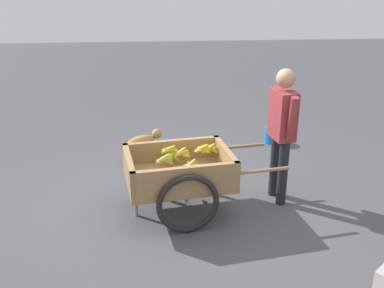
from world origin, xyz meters
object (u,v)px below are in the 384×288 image
(vendor_person, at_px, (282,125))
(fruit_cart, at_px, (179,174))
(dog, at_px, (143,141))
(plastic_bucket, at_px, (272,135))

(vendor_person, bearing_deg, fruit_cart, 8.57)
(fruit_cart, bearing_deg, vendor_person, -171.43)
(fruit_cart, relative_size, dog, 3.04)
(vendor_person, distance_m, plastic_bucket, 1.96)
(fruit_cart, height_order, plastic_bucket, fruit_cart)
(fruit_cart, height_order, vendor_person, vendor_person)
(dog, distance_m, plastic_bucket, 2.01)
(vendor_person, bearing_deg, plastic_bucket, -102.48)
(fruit_cart, bearing_deg, dog, -73.47)
(plastic_bucket, bearing_deg, dog, 14.34)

